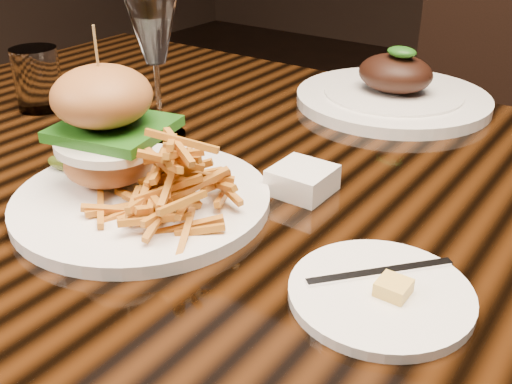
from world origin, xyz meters
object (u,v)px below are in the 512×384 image
Objects in this scene: dining_table at (320,253)px; far_dish at (393,93)px; wine_glass at (154,34)px; burger_plate at (137,163)px; chair_far at (485,128)px.

far_dish is at bearing 101.20° from dining_table.
wine_glass reaches higher than far_dish.
burger_plate reaches higher than dining_table.
far_dish is at bearing 79.62° from burger_plate.
burger_plate is 0.49m from far_dish.
far_dish is (-0.07, 0.35, 0.10)m from dining_table.
chair_far reaches higher than dining_table.
wine_glass is 0.63× the size of far_dish.
far_dish is at bearing -92.99° from chair_far.
dining_table is 0.36m from wine_glass.
chair_far reaches higher than burger_plate.
dining_table is 5.12× the size of far_dish.
burger_plate is 1.46× the size of wine_glass.
chair_far reaches higher than far_dish.
burger_plate is at bearing -52.92° from wine_glass.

